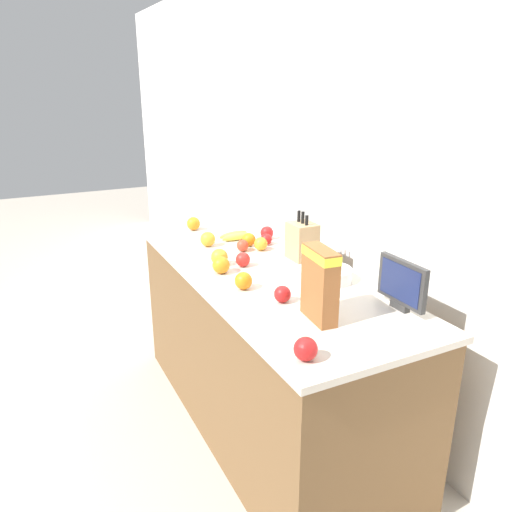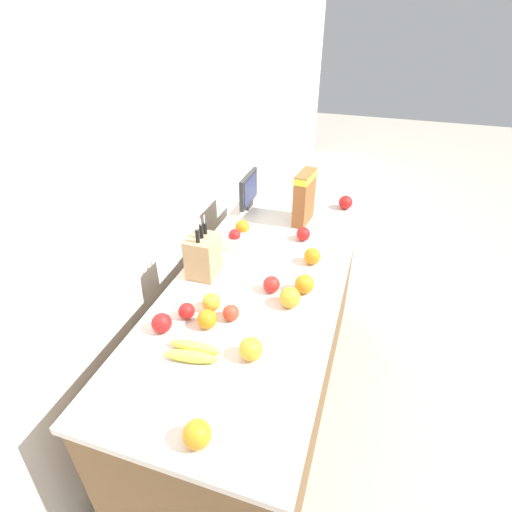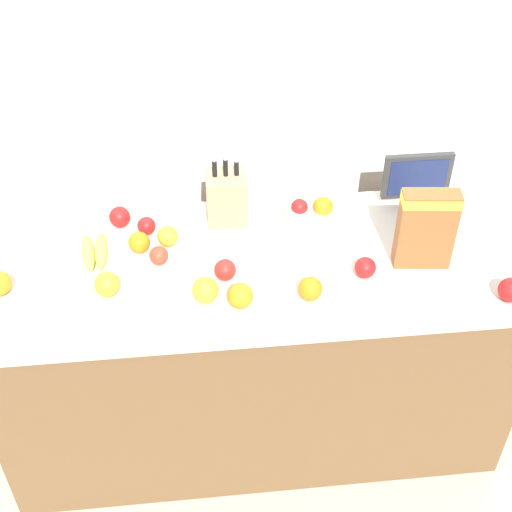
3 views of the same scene
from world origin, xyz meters
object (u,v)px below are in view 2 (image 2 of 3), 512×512
cereal_box (304,195)px  orange_by_cereal (211,302)px  apple_middle (187,311)px  orange_front_center (304,284)px  apple_front (346,202)px  apple_rightmost (162,323)px  banana_bunch (193,352)px  orange_mid_left (312,256)px  orange_mid_right (207,319)px  orange_front_left (251,349)px  knife_block (203,256)px  orange_near_bowl (197,434)px  fruit_bowl (239,235)px  apple_leftmost (303,234)px  small_monitor (249,190)px  orange_front_right (290,298)px  apple_near_bananas (272,284)px  apple_rear (231,313)px

cereal_box → orange_by_cereal: (-0.89, 0.19, -0.13)m
apple_middle → orange_front_center: bearing=-53.3°
apple_front → apple_rightmost: (-1.31, 0.54, -0.00)m
banana_bunch → orange_mid_left: bearing=-21.6°
orange_mid_left → orange_mid_right: bearing=151.9°
apple_front → orange_front_left: 1.34m
knife_block → cereal_box: size_ratio=0.98×
orange_mid_left → orange_near_bowl: orange_near_bowl is taller
fruit_bowl → apple_leftmost: fruit_bowl is taller
small_monitor → banana_bunch: small_monitor is taller
orange_mid_left → orange_front_right: orange_front_right is taller
fruit_bowl → orange_mid_left: (-0.08, -0.41, 0.00)m
small_monitor → apple_near_bananas: bearing=-154.3°
small_monitor → orange_near_bowl: 1.57m
orange_front_center → apple_leftmost: bearing=13.0°
apple_leftmost → orange_mid_right: size_ratio=0.96×
apple_leftmost → orange_by_cereal: bearing=160.4°
fruit_bowl → apple_middle: fruit_bowl is taller
apple_middle → orange_front_center: (0.31, -0.42, 0.01)m
orange_front_center → banana_bunch: bearing=148.6°
orange_by_cereal → small_monitor: bearing=9.7°
apple_rear → orange_mid_right: orange_mid_right is taller
apple_rear → orange_front_left: size_ratio=0.77×
apple_leftmost → apple_rightmost: 0.93m
apple_near_bananas → apple_rear: (-0.23, 0.10, -0.00)m
small_monitor → orange_by_cereal: small_monitor is taller
apple_rightmost → orange_by_cereal: size_ratio=1.03×
orange_front_left → orange_mid_left: bearing=-7.5°
small_monitor → orange_by_cereal: (-0.96, -0.16, -0.08)m
fruit_bowl → orange_near_bowl: bearing=-165.9°
small_monitor → fruit_bowl: 0.42m
orange_front_right → apple_rightmost: bearing=124.4°
orange_by_cereal → orange_front_left: orange_front_left is taller
knife_block → orange_front_left: knife_block is taller
apple_rightmost → orange_front_center: orange_front_center is taller
banana_bunch → apple_rightmost: apple_rightmost is taller
apple_front → apple_near_bananas: size_ratio=1.11×
fruit_bowl → apple_front: (0.58, -0.49, 0.00)m
orange_by_cereal → apple_rightmost: bearing=143.2°
knife_block → orange_front_center: size_ratio=3.37×
apple_middle → apple_leftmost: bearing=-22.8°
orange_front_right → orange_front_center: bearing=-18.6°
apple_leftmost → apple_near_bananas: 0.48m
fruit_bowl → small_monitor: bearing=11.6°
apple_front → apple_middle: size_ratio=1.24×
knife_block → apple_rear: (-0.26, -0.23, -0.07)m
apple_middle → apple_rear: bearing=-75.5°
orange_near_bowl → apple_rear: bearing=10.7°
orange_by_cereal → orange_near_bowl: bearing=-160.6°
orange_by_cereal → orange_mid_right: (-0.10, -0.03, 0.00)m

